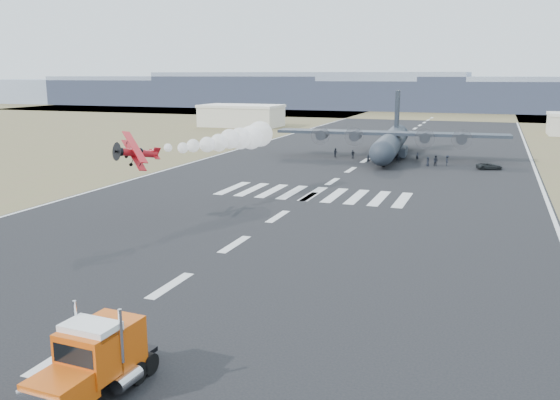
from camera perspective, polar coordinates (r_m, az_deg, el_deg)
The scene contains 21 objects.
ground at distance 37.57m, azimuth -20.02°, elevation -13.71°, with size 500.00×500.00×0.00m, color black.
scrub_far at distance 257.04m, azimuth 14.98°, elevation 8.04°, with size 500.00×80.00×0.00m, color olive.
runway_markings at distance 89.88m, azimuth 5.06°, elevation 1.78°, with size 60.00×260.00×0.01m, color silver, non-canonical shape.
ridge_seg_a at distance 359.10m, azimuth -17.66°, elevation 9.93°, with size 150.00×50.00×13.00m, color gray.
ridge_seg_b at distance 323.85m, azimuth -8.34°, elevation 10.37°, with size 150.00×50.00×15.00m, color gray.
ridge_seg_c at distance 298.76m, azimuth 2.91°, elevation 10.55°, with size 150.00×50.00×17.00m, color gray.
ridge_seg_d at distance 286.60m, azimuth 15.61°, elevation 9.67°, with size 150.00×50.00×13.00m, color gray.
hangar_left at distance 186.55m, azimuth -3.73°, elevation 8.13°, with size 24.50×14.50×6.70m.
semi_truck at distance 31.92m, azimuth -17.49°, elevation -14.46°, with size 3.29×8.74×3.89m.
aerobatic_biplane at distance 65.67m, azimuth -13.70°, elevation 4.44°, with size 4.80×5.19×4.10m.
smoke_trail at distance 78.47m, azimuth -3.68°, elevation 6.04°, with size 7.34×20.71×3.50m.
transport_aircraft at distance 117.81m, azimuth 10.63°, elevation 5.64°, with size 43.76×35.99×12.63m.
support_vehicle at distance 107.06m, azimuth 19.50°, elevation 3.10°, with size 1.95×4.22×1.17m, color black.
crew_a at distance 109.23m, azimuth 8.49°, elevation 3.93°, with size 0.58×0.48×1.60m, color black.
crew_b at distance 108.35m, azimuth 14.73°, elevation 3.68°, with size 0.91×0.56×1.88m, color black.
crew_c at distance 109.12m, azimuth 15.80°, elevation 3.68°, with size 1.22×0.57×1.88m, color black.
crew_d at distance 115.38m, azimuth 7.02°, elevation 4.40°, with size 0.95×0.49×1.63m, color black.
crew_e at distance 107.84m, azimuth 14.03°, elevation 3.61°, with size 0.79×0.48×1.61m, color black.
crew_f at distance 111.35m, azimuth 11.27°, elevation 3.98°, with size 1.46×0.47×1.57m, color black.
crew_g at distance 114.16m, azimuth 13.08°, elevation 4.09°, with size 0.58×0.48×1.59m, color black.
crew_h at distance 116.74m, azimuth 5.37°, elevation 4.56°, with size 0.85×0.53×1.76m, color black.
Camera 1 is at (22.55, -25.56, 15.82)m, focal length 38.00 mm.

